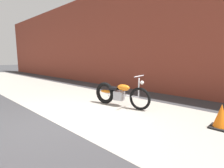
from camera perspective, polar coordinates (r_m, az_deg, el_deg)
ground_plane at (r=4.37m, az=-17.34°, el=-12.46°), size 80.00×80.00×0.00m
sidewalk_slab at (r=5.37m, az=-0.57°, el=-8.09°), size 36.00×3.50×0.01m
brick_building_wall at (r=8.04m, az=17.68°, el=15.67°), size 36.00×0.50×5.19m
motorcycle_orange at (r=5.62m, az=1.67°, el=-3.17°), size 2.00×0.61×1.03m
traffic_cone at (r=4.55m, az=31.98°, el=-9.26°), size 0.40×0.40×0.55m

